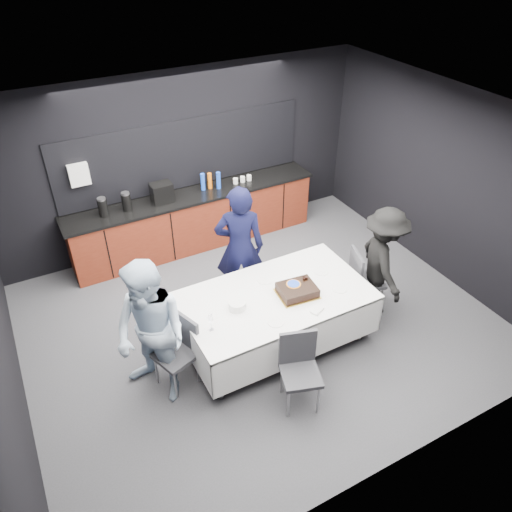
{
  "coord_description": "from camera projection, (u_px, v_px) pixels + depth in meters",
  "views": [
    {
      "loc": [
        -2.43,
        -4.42,
        4.7
      ],
      "look_at": [
        0.0,
        0.1,
        1.05
      ],
      "focal_mm": 35.0,
      "sensor_mm": 36.0,
      "label": 1
    }
  ],
  "objects": [
    {
      "name": "person_right",
      "position": [
        382.0,
        262.0,
        6.64
      ],
      "size": [
        0.87,
        1.15,
        1.58
      ],
      "primitive_type": "imported",
      "rotation": [
        0.0,
        0.0,
        1.26
      ],
      "color": "black",
      "rests_on": "ground"
    },
    {
      "name": "room_shell",
      "position": [
        260.0,
        203.0,
        5.75
      ],
      "size": [
        6.04,
        5.04,
        2.82
      ],
      "color": "white",
      "rests_on": "ground"
    },
    {
      "name": "ground",
      "position": [
        259.0,
        322.0,
        6.83
      ],
      "size": [
        6.0,
        6.0,
        0.0
      ],
      "primitive_type": "plane",
      "color": "#414246",
      "rests_on": "ground"
    },
    {
      "name": "plate_stack",
      "position": [
        237.0,
        305.0,
        5.86
      ],
      "size": [
        0.21,
        0.21,
        0.1
      ],
      "primitive_type": "cylinder",
      "color": "white",
      "rests_on": "party_table"
    },
    {
      "name": "loose_plate_near",
      "position": [
        276.0,
        322.0,
        5.69
      ],
      "size": [
        0.2,
        0.2,
        0.01
      ],
      "primitive_type": "cylinder",
      "color": "white",
      "rests_on": "party_table"
    },
    {
      "name": "kitchenette",
      "position": [
        193.0,
        215.0,
        8.1
      ],
      "size": [
        4.1,
        0.64,
        2.05
      ],
      "color": "#5A1C0E",
      "rests_on": "ground"
    },
    {
      "name": "loose_plate_far",
      "position": [
        265.0,
        279.0,
        6.33
      ],
      "size": [
        0.21,
        0.21,
        0.01
      ],
      "primitive_type": "cylinder",
      "color": "white",
      "rests_on": "party_table"
    },
    {
      "name": "person_left",
      "position": [
        151.0,
        334.0,
        5.35
      ],
      "size": [
        1.03,
        1.11,
        1.82
      ],
      "primitive_type": "imported",
      "rotation": [
        0.0,
        0.0,
        -1.07
      ],
      "color": "silver",
      "rests_on": "ground"
    },
    {
      "name": "cake_assembly",
      "position": [
        297.0,
        290.0,
        6.07
      ],
      "size": [
        0.52,
        0.44,
        0.16
      ],
      "color": "gold",
      "rests_on": "party_table"
    },
    {
      "name": "party_table",
      "position": [
        275.0,
        303.0,
        6.17
      ],
      "size": [
        2.32,
        1.32,
        0.78
      ],
      "color": "#99999E",
      "rests_on": "ground"
    },
    {
      "name": "chair_left",
      "position": [
        180.0,
        346.0,
        5.72
      ],
      "size": [
        0.53,
        0.53,
        0.92
      ],
      "color": "#333338",
      "rests_on": "ground"
    },
    {
      "name": "chair_near",
      "position": [
        299.0,
        365.0,
        5.5
      ],
      "size": [
        0.53,
        0.53,
        0.92
      ],
      "color": "#333338",
      "rests_on": "ground"
    },
    {
      "name": "fork_pile",
      "position": [
        317.0,
        310.0,
        5.85
      ],
      "size": [
        0.19,
        0.15,
        0.03
      ],
      "primitive_type": "cube",
      "rotation": [
        0.0,
        0.0,
        0.38
      ],
      "color": "white",
      "rests_on": "party_table"
    },
    {
      "name": "loose_plate_right_a",
      "position": [
        321.0,
        271.0,
        6.47
      ],
      "size": [
        0.19,
        0.19,
        0.01
      ],
      "primitive_type": "cylinder",
      "color": "white",
      "rests_on": "party_table"
    },
    {
      "name": "champagne_flute",
      "position": [
        211.0,
        319.0,
        5.5
      ],
      "size": [
        0.06,
        0.06,
        0.22
      ],
      "color": "white",
      "rests_on": "party_table"
    },
    {
      "name": "loose_plate_right_b",
      "position": [
        339.0,
        289.0,
        6.18
      ],
      "size": [
        0.19,
        0.19,
        0.01
      ],
      "primitive_type": "cylinder",
      "color": "white",
      "rests_on": "party_table"
    },
    {
      "name": "chair_right",
      "position": [
        362.0,
        276.0,
        6.8
      ],
      "size": [
        0.53,
        0.53,
        0.92
      ],
      "color": "#333338",
      "rests_on": "ground"
    },
    {
      "name": "person_center",
      "position": [
        240.0,
        248.0,
        6.69
      ],
      "size": [
        0.79,
        0.67,
        1.83
      ],
      "primitive_type": "imported",
      "rotation": [
        0.0,
        0.0,
        2.73
      ],
      "color": "black",
      "rests_on": "ground"
    }
  ]
}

